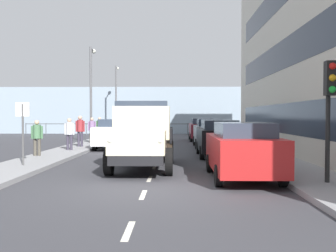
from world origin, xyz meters
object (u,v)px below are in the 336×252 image
Objects in this scene: car_white_oppositeside_0 at (114,133)px; truck_vintage_cream at (142,137)px; pedestrian_in_dark_coat at (100,126)px; car_teal_oppositeside_1 at (127,129)px; street_sign at (23,122)px; traffic_light_near at (330,95)px; car_red_kerbside_near at (242,149)px; car_maroon_kerbside_3 at (202,129)px; pedestrian_by_lamp at (69,131)px; car_black_kerbside_1 at (219,138)px; pedestrian_couple_a at (37,135)px; lamp_post_promenade at (91,85)px; pedestrian_near_railing at (80,128)px; car_grey_kerbside_2 at (209,133)px; lamp_post_far at (116,94)px; pedestrian_strolling at (92,128)px.

truck_vintage_cream is at bearing 105.61° from car_white_oppositeside_0.
truck_vintage_cream reaches higher than pedestrian_in_dark_coat.
car_teal_oppositeside_1 is 1.98× the size of street_sign.
pedestrian_in_dark_coat is at bearing -61.57° from traffic_light_near.
car_red_kerbside_near is at bearing 108.51° from car_teal_oppositeside_1.
traffic_light_near is (-5.21, 3.39, 1.29)m from truck_vintage_cream.
car_red_kerbside_near and car_maroon_kerbside_3 have the same top height.
pedestrian_in_dark_coat reaches higher than car_white_oppositeside_0.
car_teal_oppositeside_1 is 2.70× the size of pedestrian_by_lamp.
car_black_kerbside_1 is 8.24m from pedestrian_couple_a.
car_teal_oppositeside_1 is at bearing -102.08° from pedestrian_couple_a.
pedestrian_near_railing is at bearing 93.65° from lamp_post_promenade.
pedestrian_by_lamp is at bearing 92.28° from lamp_post_promenade.
car_grey_kerbside_2 is 16.04m from lamp_post_far.
car_maroon_kerbside_3 is at bearing -172.55° from car_teal_oppositeside_1.
street_sign is at bearing -19.71° from traffic_light_near.
car_grey_kerbside_2 is 0.64× the size of lamp_post_promenade.
car_teal_oppositeside_1 is at bearing -105.57° from pedestrian_near_railing.
pedestrian_couple_a is (4.95, -3.19, -0.10)m from truck_vintage_cream.
car_red_kerbside_near is at bearing 90.00° from car_grey_kerbside_2.
car_maroon_kerbside_3 is at bearing -90.00° from car_red_kerbside_near.
car_red_kerbside_near is at bearing 119.63° from pedestrian_strolling.
car_red_kerbside_near is 1.04× the size of car_grey_kerbside_2.
car_white_oppositeside_0 is at bearing -57.68° from traffic_light_near.
pedestrian_near_railing is at bearing -97.28° from pedestrian_couple_a.
traffic_light_near is 18.65m from lamp_post_promenade.
pedestrian_couple_a is at bearing 56.90° from car_maroon_kerbside_3.
car_red_kerbside_near is at bearing 107.15° from lamp_post_far.
street_sign is (7.49, 9.67, 0.79)m from car_grey_kerbside_2.
truck_vintage_cream is 1.76× the size of traffic_light_near.
traffic_light_near is at bearing 142.79° from car_red_kerbside_near.
car_black_kerbside_1 and car_teal_oppositeside_1 have the same top height.
traffic_light_near is at bearing 129.31° from pedestrian_near_railing.
pedestrian_by_lamp is 0.99× the size of pedestrian_strolling.
truck_vintage_cream is 15.16m from car_teal_oppositeside_1.
pedestrian_strolling is at bearing -89.86° from street_sign.
lamp_post_far reaches higher than pedestrian_couple_a.
lamp_post_promenade reaches higher than car_white_oppositeside_0.
car_white_oppositeside_0 is at bearing -61.90° from car_red_kerbside_near.
traffic_light_near is at bearing 110.11° from lamp_post_far.
car_grey_kerbside_2 and car_teal_oppositeside_1 have the same top height.
car_white_oppositeside_0 is 2.61× the size of pedestrian_near_railing.
car_red_kerbside_near is 11.54m from car_grey_kerbside_2.
car_black_kerbside_1 is at bearing 118.08° from car_teal_oppositeside_1.
truck_vintage_cream is 3.37× the size of pedestrian_in_dark_coat.
car_grey_kerbside_2 and car_maroon_kerbside_3 have the same top height.
pedestrian_strolling is (-0.64, -8.15, 0.05)m from pedestrian_couple_a.
street_sign reaches higher than pedestrian_couple_a.
lamp_post_far reaches higher than traffic_light_near.
lamp_post_far is at bearing -89.15° from pedestrian_by_lamp.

